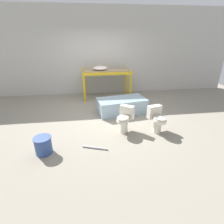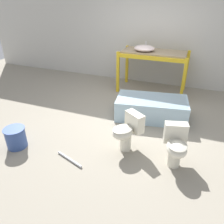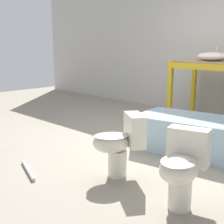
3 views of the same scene
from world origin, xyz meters
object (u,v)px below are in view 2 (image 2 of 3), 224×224
object	(u,v)px
toilet_near	(127,131)
bucket_white	(16,137)
sink_basin	(144,48)
bathtub_main	(151,107)
toilet_far	(176,145)

from	to	relation	value
toilet_near	bucket_white	world-z (taller)	toilet_near
sink_basin	bathtub_main	distance (m)	1.71
sink_basin	bucket_white	distance (m)	3.60
bathtub_main	toilet_far	bearing A→B (deg)	-73.71
toilet_far	bucket_white	world-z (taller)	toilet_far
bathtub_main	toilet_near	xyz separation A→B (m)	(-0.15, -1.21, 0.11)
bathtub_main	bucket_white	bearing A→B (deg)	-146.14
toilet_far	sink_basin	bearing A→B (deg)	99.08
bathtub_main	toilet_near	world-z (taller)	toilet_near
bucket_white	bathtub_main	bearing A→B (deg)	43.40
toilet_far	toilet_near	bearing A→B (deg)	157.67
toilet_near	toilet_far	size ratio (longest dim) A/B	1.00
toilet_far	bucket_white	bearing A→B (deg)	176.64
sink_basin	bucket_white	bearing A→B (deg)	-113.55
bathtub_main	bucket_white	world-z (taller)	bathtub_main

